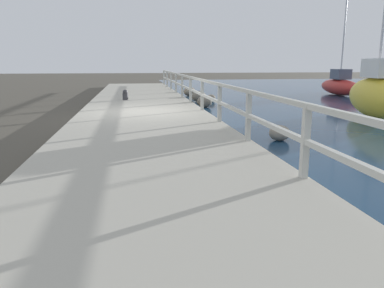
# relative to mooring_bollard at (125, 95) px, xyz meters

# --- Properties ---
(ground_plane) EXTENTS (120.00, 120.00, 0.00)m
(ground_plane) POSITION_rel_mooring_bollard_xyz_m (0.67, -4.19, -0.49)
(ground_plane) COLOR #4C473D
(dock_walkway) EXTENTS (4.36, 36.00, 0.26)m
(dock_walkway) POSITION_rel_mooring_bollard_xyz_m (0.67, -4.19, -0.36)
(dock_walkway) COLOR #B2AD9E
(dock_walkway) RESTS_ON ground
(railing) EXTENTS (0.10, 32.50, 1.09)m
(railing) POSITION_rel_mooring_bollard_xyz_m (2.75, -4.19, 0.51)
(railing) COLOR beige
(railing) RESTS_ON dock_walkway
(boulder_mid_strip) EXTENTS (0.47, 0.42, 0.35)m
(boulder_mid_strip) POSITION_rel_mooring_bollard_xyz_m (4.21, 1.26, -0.32)
(boulder_mid_strip) COLOR slate
(boulder_mid_strip) RESTS_ON ground
(boulder_near_dock) EXTENTS (0.53, 0.47, 0.40)m
(boulder_near_dock) POSITION_rel_mooring_bollard_xyz_m (3.91, -8.51, -0.29)
(boulder_near_dock) COLOR gray
(boulder_near_dock) RESTS_ON ground
(boulder_downstream) EXTENTS (0.73, 0.66, 0.55)m
(boulder_downstream) POSITION_rel_mooring_bollard_xyz_m (3.57, 1.17, -0.22)
(boulder_downstream) COLOR #666056
(boulder_downstream) RESTS_ON ground
(boulder_water_edge) EXTENTS (0.70, 0.63, 0.53)m
(boulder_water_edge) POSITION_rel_mooring_bollard_xyz_m (3.62, 4.56, -0.23)
(boulder_water_edge) COLOR slate
(boulder_water_edge) RESTS_ON ground
(boulder_far_strip) EXTENTS (0.66, 0.59, 0.50)m
(boulder_far_strip) POSITION_rel_mooring_bollard_xyz_m (3.41, -1.20, -0.24)
(boulder_far_strip) COLOR #666056
(boulder_far_strip) RESTS_ON ground
(mooring_bollard) EXTENTS (0.25, 0.25, 0.46)m
(mooring_bollard) POSITION_rel_mooring_bollard_xyz_m (0.00, 0.00, 0.00)
(mooring_bollard) COLOR #333338
(mooring_bollard) RESTS_ON dock_walkway
(sailboat_yellow) EXTENTS (1.61, 4.09, 7.58)m
(sailboat_yellow) POSITION_rel_mooring_bollard_xyz_m (8.70, -5.29, 0.35)
(sailboat_yellow) COLOR gold
(sailboat_yellow) RESTS_ON water_surface
(sailboat_red) EXTENTS (1.57, 4.81, 5.70)m
(sailboat_red) POSITION_rel_mooring_bollard_xyz_m (12.63, 3.79, 0.08)
(sailboat_red) COLOR red
(sailboat_red) RESTS_ON water_surface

